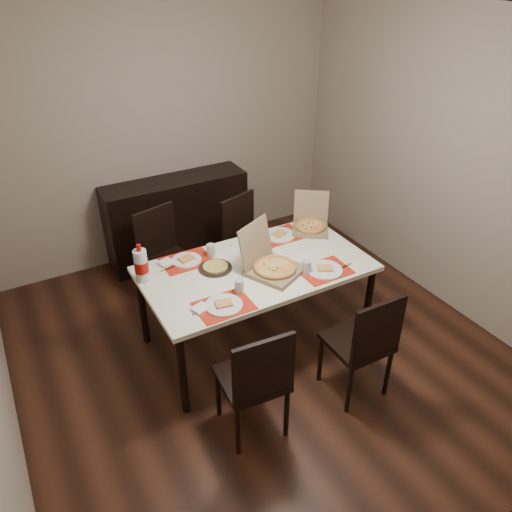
% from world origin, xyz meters
% --- Properties ---
extents(ground, '(3.80, 4.00, 0.02)m').
position_xyz_m(ground, '(0.00, 0.00, -0.01)').
color(ground, '#3C1E12').
rests_on(ground, ground).
extents(room_walls, '(3.84, 4.02, 2.62)m').
position_xyz_m(room_walls, '(0.00, 0.43, 1.73)').
color(room_walls, gray).
rests_on(room_walls, ground).
extents(sideboard, '(1.50, 0.40, 0.90)m').
position_xyz_m(sideboard, '(0.00, 1.78, 0.45)').
color(sideboard, black).
rests_on(sideboard, ground).
extents(dining_table, '(1.80, 1.00, 0.75)m').
position_xyz_m(dining_table, '(0.04, 0.14, 0.68)').
color(dining_table, white).
rests_on(dining_table, ground).
extents(chair_near_left, '(0.45, 0.45, 0.93)m').
position_xyz_m(chair_near_left, '(-0.44, -0.72, 0.51)').
color(chair_near_left, black).
rests_on(chair_near_left, ground).
extents(chair_near_right, '(0.43, 0.43, 0.93)m').
position_xyz_m(chair_near_right, '(0.42, -0.79, 0.51)').
color(chair_near_right, black).
rests_on(chair_near_right, ground).
extents(chair_far_left, '(0.52, 0.52, 0.93)m').
position_xyz_m(chair_far_left, '(-0.40, 1.08, 0.51)').
color(chair_far_left, black).
rests_on(chair_far_left, ground).
extents(chair_far_right, '(0.53, 0.53, 0.93)m').
position_xyz_m(chair_far_right, '(0.39, 0.94, 0.51)').
color(chair_far_right, black).
rests_on(chair_far_right, ground).
extents(setting_near_left, '(0.45, 0.30, 0.11)m').
position_xyz_m(setting_near_left, '(-0.38, -0.18, 0.77)').
color(setting_near_left, red).
rests_on(setting_near_left, dining_table).
extents(setting_near_right, '(0.45, 0.30, 0.11)m').
position_xyz_m(setting_near_right, '(0.45, -0.17, 0.77)').
color(setting_near_right, red).
rests_on(setting_near_right, dining_table).
extents(setting_far_left, '(0.49, 0.30, 0.11)m').
position_xyz_m(setting_far_left, '(-0.37, 0.48, 0.77)').
color(setting_far_left, red).
rests_on(setting_far_left, dining_table).
extents(setting_far_right, '(0.49, 0.30, 0.11)m').
position_xyz_m(setting_far_right, '(0.43, 0.45, 0.77)').
color(setting_far_right, red).
rests_on(setting_far_right, dining_table).
extents(napkin_loose, '(0.15, 0.15, 0.02)m').
position_xyz_m(napkin_loose, '(0.14, 0.09, 0.76)').
color(napkin_loose, white).
rests_on(napkin_loose, dining_table).
extents(pizza_box_center, '(0.52, 0.54, 0.38)m').
position_xyz_m(pizza_box_center, '(0.12, 0.02, 0.81)').
color(pizza_box_center, '#81694A').
rests_on(pizza_box_center, dining_table).
extents(pizza_box_right, '(0.45, 0.46, 0.31)m').
position_xyz_m(pizza_box_right, '(0.78, 0.45, 0.80)').
color(pizza_box_right, '#81694A').
rests_on(pizza_box_right, dining_table).
extents(faina_plate, '(0.26, 0.26, 0.03)m').
position_xyz_m(faina_plate, '(-0.25, 0.27, 0.76)').
color(faina_plate, black).
rests_on(faina_plate, dining_table).
extents(dip_bowl, '(0.14, 0.14, 0.03)m').
position_xyz_m(dip_bowl, '(0.21, 0.26, 0.77)').
color(dip_bowl, white).
rests_on(dip_bowl, dining_table).
extents(soda_bottle, '(0.11, 0.11, 0.32)m').
position_xyz_m(soda_bottle, '(-0.80, 0.39, 0.88)').
color(soda_bottle, silver).
rests_on(soda_bottle, dining_table).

